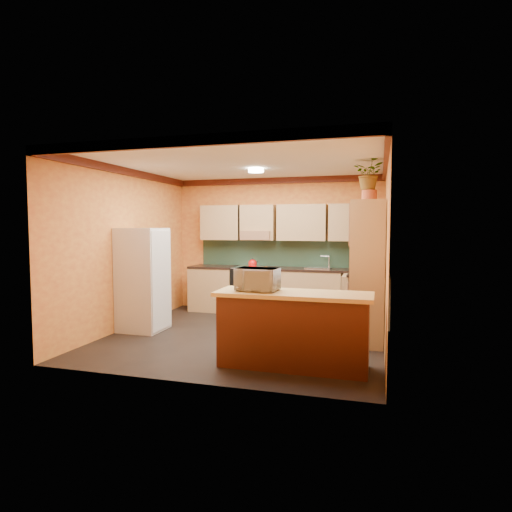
{
  "coord_description": "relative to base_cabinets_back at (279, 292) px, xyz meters",
  "views": [
    {
      "loc": [
        2.01,
        -6.33,
        1.73
      ],
      "look_at": [
        0.04,
        0.45,
        1.24
      ],
      "focal_mm": 30.0,
      "sensor_mm": 36.0,
      "label": 1
    }
  ],
  "objects": [
    {
      "name": "pantry",
      "position": [
        1.73,
        -1.64,
        0.61
      ],
      "size": [
        0.48,
        0.9,
        2.1
      ],
      "primitive_type": "cube",
      "color": "tan",
      "rests_on": "ground"
    },
    {
      "name": "base_cabinets_back",
      "position": [
        0.0,
        0.0,
        0.0
      ],
      "size": [
        3.65,
        0.6,
        0.88
      ],
      "primitive_type": "cube",
      "color": "tan",
      "rests_on": "ground"
    },
    {
      "name": "countertop_back",
      "position": [
        0.0,
        -0.0,
        0.46
      ],
      "size": [
        3.65,
        0.62,
        0.04
      ],
      "primitive_type": "cube",
      "color": "black",
      "rests_on": "base_cabinets_back"
    },
    {
      "name": "microwave",
      "position": [
        0.44,
        -3.06,
        0.63
      ],
      "size": [
        0.53,
        0.38,
        0.28
      ],
      "primitive_type": "imported",
      "rotation": [
        0.0,
        0.0,
        -0.07
      ],
      "color": "silver",
      "rests_on": "bar_top"
    },
    {
      "name": "room_shell",
      "position": [
        -0.1,
        -1.52,
        1.65
      ],
      "size": [
        4.24,
        4.24,
        2.72
      ],
      "color": "black",
      "rests_on": "ground"
    },
    {
      "name": "bar_top",
      "position": [
        0.89,
        -3.06,
        0.47
      ],
      "size": [
        1.9,
        0.65,
        0.05
      ],
      "primitive_type": "cube",
      "color": "tan",
      "rests_on": "breakfast_bar"
    },
    {
      "name": "breakfast_bar",
      "position": [
        0.89,
        -3.06,
        0.0
      ],
      "size": [
        1.8,
        0.55,
        0.88
      ],
      "primitive_type": "cube",
      "color": "#4D1F12",
      "rests_on": "ground"
    },
    {
      "name": "base_cabinets_right",
      "position": [
        1.68,
        -0.56,
        0.0
      ],
      "size": [
        0.6,
        0.8,
        0.88
      ],
      "primitive_type": "cube",
      "color": "tan",
      "rests_on": "ground"
    },
    {
      "name": "fern_pot",
      "position": [
        1.73,
        -1.59,
        1.74
      ],
      "size": [
        0.22,
        0.22,
        0.16
      ],
      "primitive_type": "cylinder",
      "color": "#A74928",
      "rests_on": "pantry"
    },
    {
      "name": "fern",
      "position": [
        1.73,
        -1.59,
        2.06
      ],
      "size": [
        0.53,
        0.49,
        0.48
      ],
      "primitive_type": "imported",
      "rotation": [
        0.0,
        0.0,
        -0.34
      ],
      "color": "tan",
      "rests_on": "fern_pot"
    },
    {
      "name": "countertop_right",
      "position": [
        1.68,
        -0.56,
        0.46
      ],
      "size": [
        0.62,
        0.8,
        0.04
      ],
      "primitive_type": "cube",
      "color": "black",
      "rests_on": "base_cabinets_right"
    },
    {
      "name": "kettle",
      "position": [
        -0.52,
        -0.05,
        0.56
      ],
      "size": [
        0.2,
        0.2,
        0.18
      ],
      "primitive_type": null,
      "rotation": [
        0.0,
        0.0,
        -0.18
      ],
      "color": "red",
      "rests_on": "stove"
    },
    {
      "name": "sink",
      "position": [
        0.78,
        0.0,
        0.5
      ],
      "size": [
        0.48,
        0.4,
        0.03
      ],
      "primitive_type": "cube",
      "color": "silver",
      "rests_on": "countertop_back"
    },
    {
      "name": "stove",
      "position": [
        -0.62,
        -0.0,
        0.02
      ],
      "size": [
        0.58,
        0.58,
        0.91
      ],
      "primitive_type": "cube",
      "color": "black",
      "rests_on": "ground"
    },
    {
      "name": "fridge",
      "position": [
        -1.87,
        -1.9,
        0.41
      ],
      "size": [
        0.68,
        0.66,
        1.7
      ],
      "primitive_type": "cube",
      "color": "silver",
      "rests_on": "ground"
    }
  ]
}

